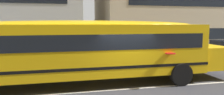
# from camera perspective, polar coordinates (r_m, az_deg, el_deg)

# --- Properties ---
(ground_plane) EXTENTS (400.00, 400.00, 0.00)m
(ground_plane) POSITION_cam_1_polar(r_m,az_deg,el_deg) (9.84, 3.92, -11.05)
(ground_plane) COLOR #38383D
(sidewalk_far) EXTENTS (120.00, 3.00, 0.01)m
(sidewalk_far) POSITION_cam_1_polar(r_m,az_deg,el_deg) (17.44, -3.57, -3.25)
(sidewalk_far) COLOR gray
(sidewalk_far) RESTS_ON ground_plane
(lane_centreline) EXTENTS (110.00, 0.16, 0.01)m
(lane_centreline) POSITION_cam_1_polar(r_m,az_deg,el_deg) (9.84, 3.92, -11.04)
(lane_centreline) COLOR silver
(lane_centreline) RESTS_ON ground_plane
(school_bus) EXTENTS (13.91, 3.29, 3.10)m
(school_bus) POSITION_cam_1_polar(r_m,az_deg,el_deg) (10.36, -6.27, 0.26)
(school_bus) COLOR yellow
(school_bus) RESTS_ON ground_plane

